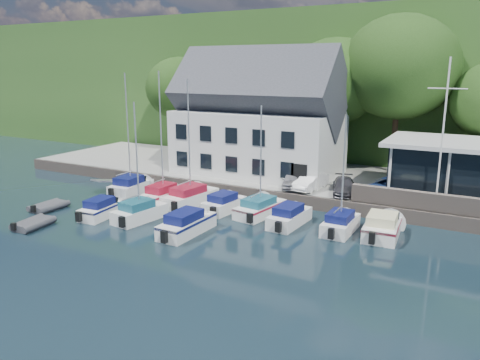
% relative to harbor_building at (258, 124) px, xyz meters
% --- Properties ---
extents(ground, '(180.00, 180.00, 0.00)m').
position_rel_harbor_building_xyz_m(ground, '(7.00, -16.50, -5.35)').
color(ground, black).
rests_on(ground, ground).
extents(quay, '(60.00, 13.00, 1.00)m').
position_rel_harbor_building_xyz_m(quay, '(7.00, 1.00, -4.85)').
color(quay, gray).
rests_on(quay, ground).
extents(quay_face, '(60.00, 0.30, 1.00)m').
position_rel_harbor_building_xyz_m(quay_face, '(7.00, -5.50, -4.85)').
color(quay_face, '#6E6158').
rests_on(quay_face, ground).
extents(hillside, '(160.00, 75.00, 16.00)m').
position_rel_harbor_building_xyz_m(hillside, '(7.00, 45.50, 2.65)').
color(hillside, '#284C1C').
rests_on(hillside, ground).
extents(harbor_building, '(14.40, 8.20, 8.70)m').
position_rel_harbor_building_xyz_m(harbor_building, '(0.00, 0.00, 0.00)').
color(harbor_building, silver).
rests_on(harbor_building, quay).
extents(gangway, '(1.20, 6.00, 1.40)m').
position_rel_harbor_building_xyz_m(gangway, '(-9.50, -7.50, -5.35)').
color(gangway, silver).
rests_on(gangway, ground).
extents(car_silver, '(2.43, 3.71, 1.18)m').
position_rel_harbor_building_xyz_m(car_silver, '(4.82, -3.83, -3.76)').
color(car_silver, '#AFAEB3').
rests_on(car_silver, quay).
extents(car_white, '(1.83, 4.01, 1.27)m').
position_rel_harbor_building_xyz_m(car_white, '(6.32, -3.59, -3.71)').
color(car_white, silver).
rests_on(car_white, quay).
extents(car_dgrey, '(2.71, 4.28, 1.15)m').
position_rel_harbor_building_xyz_m(car_dgrey, '(8.96, -3.61, -3.77)').
color(car_dgrey, '#313036').
rests_on(car_dgrey, quay).
extents(car_blue, '(2.87, 4.36, 1.39)m').
position_rel_harbor_building_xyz_m(car_blue, '(11.98, -2.54, -3.66)').
color(car_blue, '#2D4989').
rests_on(car_blue, quay).
extents(flagpole, '(2.38, 0.20, 9.92)m').
position_rel_harbor_building_xyz_m(flagpole, '(15.46, -4.07, 0.61)').
color(flagpole, silver).
rests_on(flagpole, quay).
extents(tree_0, '(7.58, 7.58, 10.36)m').
position_rel_harbor_building_xyz_m(tree_0, '(-12.69, 6.06, 0.83)').
color(tree_0, '#1A3710').
rests_on(tree_0, quay).
extents(tree_1, '(6.57, 6.57, 8.99)m').
position_rel_harbor_building_xyz_m(tree_1, '(-4.26, 5.75, 0.14)').
color(tree_1, '#1A3710').
rests_on(tree_1, quay).
extents(tree_2, '(8.74, 8.74, 11.95)m').
position_rel_harbor_building_xyz_m(tree_2, '(5.06, 5.84, 1.62)').
color(tree_2, '#1A3710').
rests_on(tree_2, quay).
extents(tree_3, '(10.07, 10.07, 13.77)m').
position_rel_harbor_building_xyz_m(tree_3, '(10.65, 6.06, 2.53)').
color(tree_3, '#1A3710').
rests_on(tree_3, quay).
extents(boat_r1_0, '(2.50, 5.81, 9.47)m').
position_rel_harbor_building_xyz_m(boat_r1_0, '(-7.52, -8.52, -0.62)').
color(boat_r1_0, silver).
rests_on(boat_r1_0, ground).
extents(boat_r1_1, '(2.08, 5.88, 9.05)m').
position_rel_harbor_building_xyz_m(boat_r1_1, '(-3.66, -9.21, -0.82)').
color(boat_r1_1, silver).
rests_on(boat_r1_1, ground).
extents(boat_r1_2, '(3.00, 7.11, 9.24)m').
position_rel_harbor_building_xyz_m(boat_r1_2, '(-1.51, -8.66, -0.73)').
color(boat_r1_2, silver).
rests_on(boat_r1_2, ground).
extents(boat_r1_3, '(2.39, 5.23, 1.39)m').
position_rel_harbor_building_xyz_m(boat_r1_3, '(1.64, -8.92, -4.65)').
color(boat_r1_3, silver).
rests_on(boat_r1_3, ground).
extents(boat_r1_4, '(2.92, 6.44, 8.27)m').
position_rel_harbor_building_xyz_m(boat_r1_4, '(4.39, -8.55, -1.21)').
color(boat_r1_4, silver).
rests_on(boat_r1_4, ground).
extents(boat_r1_5, '(2.11, 5.79, 1.41)m').
position_rel_harbor_building_xyz_m(boat_r1_5, '(7.02, -9.49, -4.64)').
color(boat_r1_5, silver).
rests_on(boat_r1_5, ground).
extents(boat_r1_6, '(1.84, 5.26, 8.36)m').
position_rel_harbor_building_xyz_m(boat_r1_6, '(10.42, -9.21, -1.17)').
color(boat_r1_6, silver).
rests_on(boat_r1_6, ground).
extents(boat_r1_7, '(2.55, 5.72, 1.50)m').
position_rel_harbor_building_xyz_m(boat_r1_7, '(12.95, -8.81, -4.60)').
color(boat_r1_7, silver).
rests_on(boat_r1_7, ground).
extents(boat_r2_0, '(2.15, 5.33, 1.38)m').
position_rel_harbor_building_xyz_m(boat_r2_0, '(-5.28, -14.12, -4.66)').
color(boat_r2_0, silver).
rests_on(boat_r2_0, ground).
extents(boat_r2_1, '(2.66, 5.76, 8.98)m').
position_rel_harbor_building_xyz_m(boat_r2_1, '(-2.41, -13.52, -0.86)').
color(boat_r2_1, silver).
rests_on(boat_r2_1, ground).
extents(boat_r2_2, '(2.00, 6.39, 1.52)m').
position_rel_harbor_building_xyz_m(boat_r2_2, '(1.94, -14.14, -4.59)').
color(boat_r2_2, silver).
rests_on(boat_r2_2, ground).
extents(dinghy_0, '(1.71, 2.84, 0.66)m').
position_rel_harbor_building_xyz_m(dinghy_0, '(-9.98, -14.78, -5.02)').
color(dinghy_0, '#37383C').
rests_on(dinghy_0, ground).
extents(dinghy_1, '(2.03, 3.03, 0.67)m').
position_rel_harbor_building_xyz_m(dinghy_1, '(-7.63, -17.98, -5.02)').
color(dinghy_1, '#37383C').
rests_on(dinghy_1, ground).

